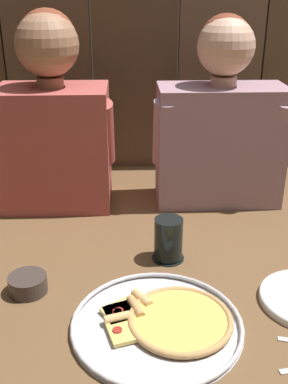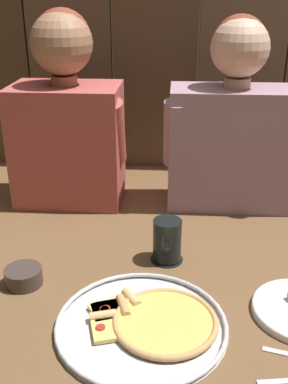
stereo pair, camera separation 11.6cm
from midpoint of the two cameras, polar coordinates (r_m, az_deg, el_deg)
name	(u,v)px [view 2 (the right image)]	position (r m, az deg, el deg)	size (l,w,h in m)	color
ground_plane	(139,274)	(1.16, 2.22, -10.20)	(3.20, 3.20, 0.00)	brown
pizza_tray	(148,323)	(1.00, 3.90, -16.05)	(0.36, 0.36, 0.03)	silver
drinking_glass	(167,241)	(1.19, 5.71, -6.15)	(0.09, 0.09, 0.12)	black
dipping_bowl	(24,275)	(1.14, -11.95, -10.23)	(0.09, 0.09, 0.04)	#3D332D
diner_left	(67,118)	(1.47, -7.37, 9.13)	(0.38, 0.23, 0.60)	#AD4C47
diner_right	(234,125)	(1.47, 13.38, 8.07)	(0.43, 0.20, 0.59)	gray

